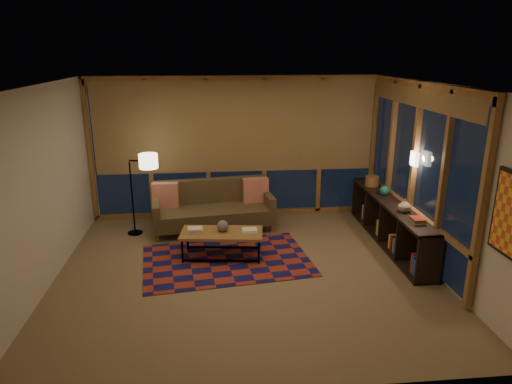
{
  "coord_description": "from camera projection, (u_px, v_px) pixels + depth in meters",
  "views": [
    {
      "loc": [
        -0.45,
        -6.07,
        3.13
      ],
      "look_at": [
        0.2,
        0.61,
        1.04
      ],
      "focal_mm": 32.0,
      "sensor_mm": 36.0,
      "label": 1
    }
  ],
  "objects": [
    {
      "name": "floor",
      "position": [
        246.0,
        272.0,
        6.74
      ],
      "size": [
        5.5,
        5.0,
        0.01
      ],
      "primitive_type": "cube",
      "color": "#877455",
      "rests_on": "ground"
    },
    {
      "name": "ceiling",
      "position": [
        245.0,
        85.0,
        5.94
      ],
      "size": [
        5.5,
        5.0,
        0.01
      ],
      "primitive_type": "cube",
      "color": "silver",
      "rests_on": "walls"
    },
    {
      "name": "walls",
      "position": [
        246.0,
        184.0,
        6.34
      ],
      "size": [
        5.51,
        5.01,
        2.7
      ],
      "color": "beige",
      "rests_on": "floor"
    },
    {
      "name": "window_wall_back",
      "position": [
        236.0,
        149.0,
        8.65
      ],
      "size": [
        5.3,
        0.16,
        2.6
      ],
      "primitive_type": null,
      "color": "olive",
      "rests_on": "walls"
    },
    {
      "name": "window_wall_right",
      "position": [
        413.0,
        169.0,
        7.16
      ],
      "size": [
        0.16,
        3.7,
        2.6
      ],
      "primitive_type": null,
      "color": "olive",
      "rests_on": "walls"
    },
    {
      "name": "wall_sconce",
      "position": [
        414.0,
        159.0,
        6.95
      ],
      "size": [
        0.12,
        0.18,
        0.22
      ],
      "primitive_type": null,
      "color": "beige",
      "rests_on": "walls"
    },
    {
      "name": "sofa",
      "position": [
        213.0,
        207.0,
        8.19
      ],
      "size": [
        2.21,
        1.12,
        0.87
      ],
      "primitive_type": null,
      "rotation": [
        0.0,
        0.0,
        0.13
      ],
      "color": "#463A21",
      "rests_on": "floor"
    },
    {
      "name": "pillow_left",
      "position": [
        166.0,
        195.0,
        8.14
      ],
      "size": [
        0.47,
        0.17,
        0.46
      ],
      "primitive_type": null,
      "rotation": [
        0.0,
        0.0,
        -0.04
      ],
      "color": "red",
      "rests_on": "sofa"
    },
    {
      "name": "pillow_right",
      "position": [
        256.0,
        190.0,
        8.43
      ],
      "size": [
        0.48,
        0.21,
        0.46
      ],
      "primitive_type": null,
      "rotation": [
        0.0,
        0.0,
        0.11
      ],
      "color": "red",
      "rests_on": "sofa"
    },
    {
      "name": "area_rug",
      "position": [
        227.0,
        260.0,
        7.11
      ],
      "size": [
        2.74,
        2.01,
        0.01
      ],
      "primitive_type": "cube",
      "rotation": [
        0.0,
        0.0,
        0.13
      ],
      "color": "maroon",
      "rests_on": "floor"
    },
    {
      "name": "coffee_table",
      "position": [
        222.0,
        244.0,
        7.17
      ],
      "size": [
        1.33,
        0.73,
        0.42
      ],
      "primitive_type": null,
      "rotation": [
        0.0,
        0.0,
        -0.12
      ],
      "color": "olive",
      "rests_on": "floor"
    },
    {
      "name": "book_stack_a",
      "position": [
        195.0,
        229.0,
        7.11
      ],
      "size": [
        0.26,
        0.2,
        0.07
      ],
      "primitive_type": null,
      "rotation": [
        0.0,
        0.0,
        0.01
      ],
      "color": "beige",
      "rests_on": "coffee_table"
    },
    {
      "name": "book_stack_b",
      "position": [
        250.0,
        231.0,
        7.1
      ],
      "size": [
        0.22,
        0.17,
        0.04
      ],
      "primitive_type": null,
      "rotation": [
        0.0,
        0.0,
        -0.03
      ],
      "color": "beige",
      "rests_on": "coffee_table"
    },
    {
      "name": "ceramic_pot",
      "position": [
        223.0,
        226.0,
        7.12
      ],
      "size": [
        0.23,
        0.23,
        0.18
      ],
      "primitive_type": "sphere",
      "rotation": [
        0.0,
        0.0,
        -0.31
      ],
      "color": "black",
      "rests_on": "coffee_table"
    },
    {
      "name": "floor_lamp",
      "position": [
        132.0,
        194.0,
        7.95
      ],
      "size": [
        0.54,
        0.41,
        1.47
      ],
      "primitive_type": null,
      "rotation": [
        0.0,
        0.0,
        -0.2
      ],
      "color": "black",
      "rests_on": "floor"
    },
    {
      "name": "bookshelf",
      "position": [
        390.0,
        223.0,
        7.64
      ],
      "size": [
        0.4,
        2.95,
        0.74
      ],
      "primitive_type": null,
      "color": "black",
      "rests_on": "floor"
    },
    {
      "name": "basket",
      "position": [
        372.0,
        181.0,
        8.41
      ],
      "size": [
        0.31,
        0.31,
        0.18
      ],
      "primitive_type": "cylinder",
      "rotation": [
        0.0,
        0.0,
        -0.28
      ],
      "color": "brown",
      "rests_on": "bookshelf"
    },
    {
      "name": "teal_bowl",
      "position": [
        384.0,
        191.0,
        7.86
      ],
      "size": [
        0.21,
        0.21,
        0.17
      ],
      "primitive_type": "sphere",
      "rotation": [
        0.0,
        0.0,
        -0.3
      ],
      "color": "#166D66",
      "rests_on": "bookshelf"
    },
    {
      "name": "vase",
      "position": [
        405.0,
        205.0,
        7.05
      ],
      "size": [
        0.22,
        0.22,
        0.21
      ],
      "primitive_type": "imported",
      "rotation": [
        0.0,
        0.0,
        -0.08
      ],
      "color": "tan",
      "rests_on": "bookshelf"
    },
    {
      "name": "shelf_book_stack",
      "position": [
        417.0,
        220.0,
        6.63
      ],
      "size": [
        0.17,
        0.23,
        0.06
      ],
      "primitive_type": null,
      "rotation": [
        0.0,
        0.0,
        0.08
      ],
      "color": "beige",
      "rests_on": "bookshelf"
    }
  ]
}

